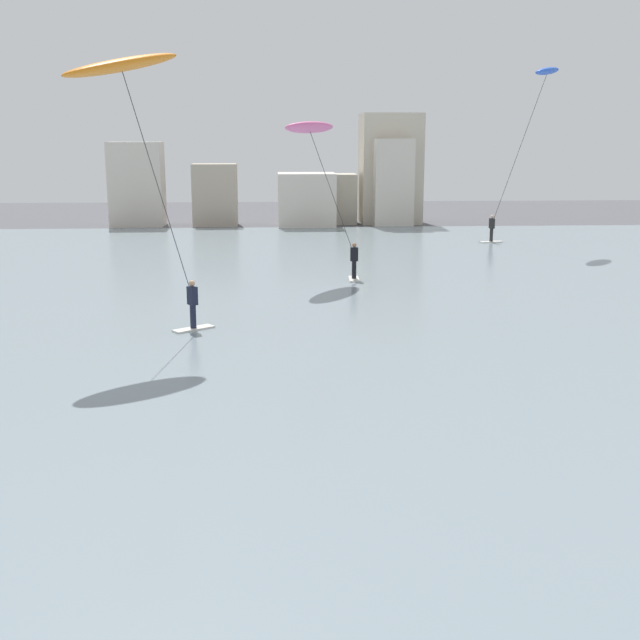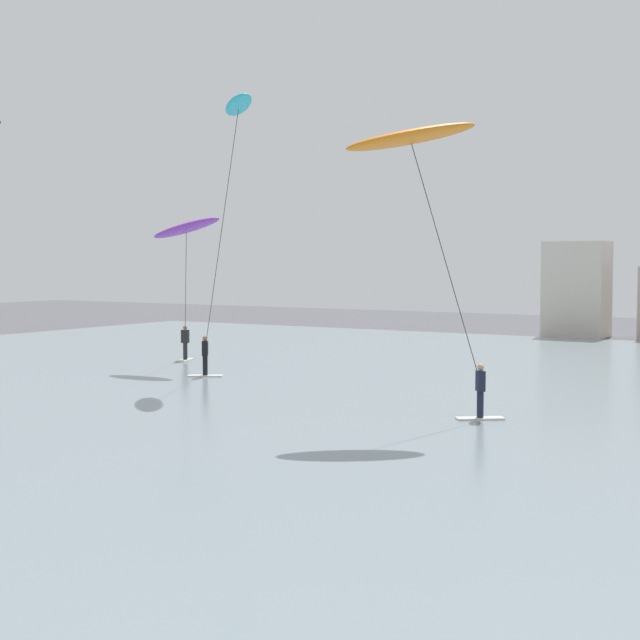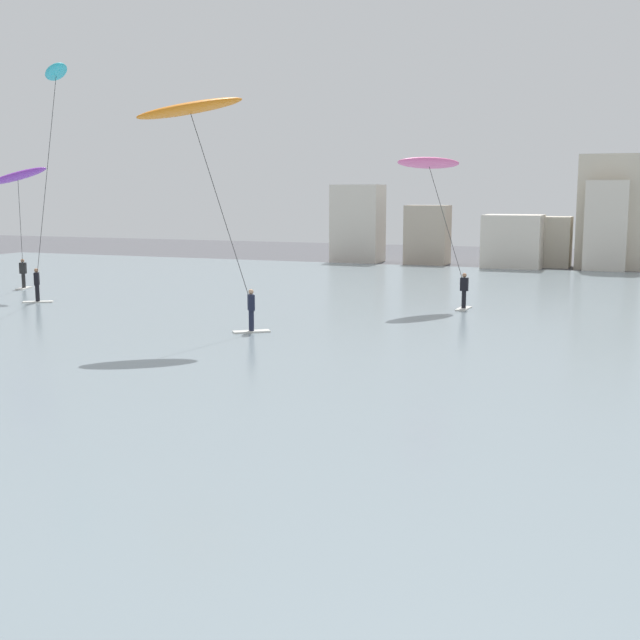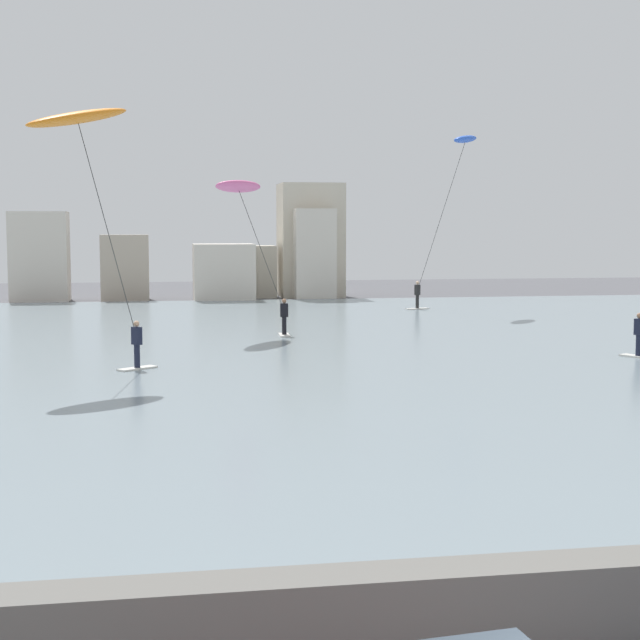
% 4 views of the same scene
% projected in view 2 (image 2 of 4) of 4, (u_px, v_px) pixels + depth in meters
% --- Properties ---
extents(kitesurfer_orange, '(4.19, 3.74, 8.86)m').
position_uv_depth(kitesurfer_orange, '(416.00, 154.00, 27.45)').
color(kitesurfer_orange, silver).
rests_on(kitesurfer_orange, water_bay).
extents(kitesurfer_cyan, '(3.90, 2.78, 11.05)m').
position_uv_depth(kitesurfer_cyan, '(235.00, 134.00, 37.02)').
color(kitesurfer_cyan, silver).
rests_on(kitesurfer_cyan, water_bay).
extents(kitesurfer_purple, '(4.05, 3.74, 6.68)m').
position_uv_depth(kitesurfer_purple, '(186.00, 240.00, 41.61)').
color(kitesurfer_purple, silver).
rests_on(kitesurfer_purple, water_bay).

